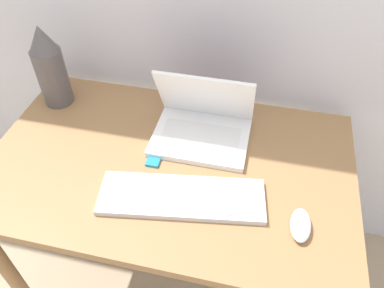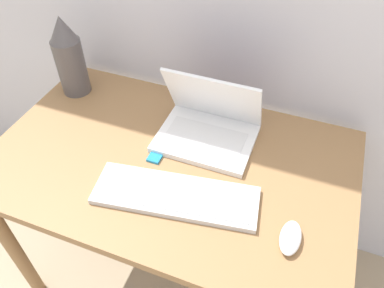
% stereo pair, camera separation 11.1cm
% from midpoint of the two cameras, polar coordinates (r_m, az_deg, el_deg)
% --- Properties ---
extents(desk, '(1.16, 0.72, 0.73)m').
position_cam_midpoint_polar(desk, '(1.27, -0.70, -5.39)').
color(desk, olive).
rests_on(desk, ground_plane).
extents(laptop, '(0.32, 0.25, 0.24)m').
position_cam_midpoint_polar(laptop, '(1.24, 5.10, 2.90)').
color(laptop, white).
rests_on(laptop, desk).
extents(keyboard, '(0.50, 0.22, 0.02)m').
position_cam_midpoint_polar(keyboard, '(1.09, 0.42, -7.99)').
color(keyboard, silver).
rests_on(keyboard, desk).
extents(mouse, '(0.06, 0.11, 0.03)m').
position_cam_midpoint_polar(mouse, '(1.05, 17.79, -13.63)').
color(mouse, white).
rests_on(mouse, desk).
extents(vase, '(0.11, 0.11, 0.31)m').
position_cam_midpoint_polar(vase, '(1.44, -16.15, 12.58)').
color(vase, '#514C4C').
rests_on(vase, desk).
extents(mp3_player, '(0.04, 0.05, 0.01)m').
position_cam_midpoint_polar(mp3_player, '(1.20, -2.97, -2.03)').
color(mp3_player, '#1E7FB7').
rests_on(mp3_player, desk).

